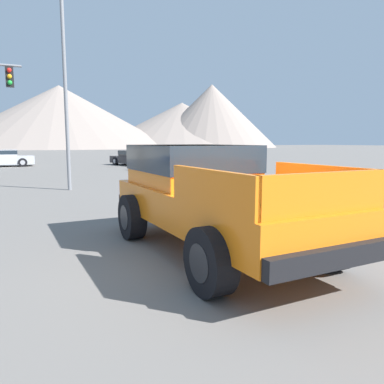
# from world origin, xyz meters

# --- Properties ---
(ground_plane) EXTENTS (320.00, 320.00, 0.00)m
(ground_plane) POSITION_xyz_m (0.00, 0.00, 0.00)
(ground_plane) COLOR slate
(orange_pickup_truck) EXTENTS (2.45, 5.24, 1.82)m
(orange_pickup_truck) POSITION_xyz_m (-0.02, 0.86, 1.04)
(orange_pickup_truck) COLOR orange
(orange_pickup_truck) RESTS_ON ground_plane
(red_convertible_car) EXTENTS (2.37, 4.39, 1.05)m
(red_convertible_car) POSITION_xyz_m (3.56, 1.55, 0.42)
(red_convertible_car) COLOR red
(red_convertible_car) RESTS_ON ground_plane
(parked_car_dark) EXTENTS (2.98, 4.74, 1.18)m
(parked_car_dark) POSITION_xyz_m (5.54, 23.98, 0.60)
(parked_car_dark) COLOR #232328
(parked_car_dark) RESTS_ON ground_plane
(parked_car_tan) EXTENTS (4.20, 2.23, 1.15)m
(parked_car_tan) POSITION_xyz_m (6.25, 18.34, 0.59)
(parked_car_tan) COLOR tan
(parked_car_tan) RESTS_ON ground_plane
(parked_car_silver) EXTENTS (4.47, 1.91, 1.27)m
(parked_car_silver) POSITION_xyz_m (-3.83, 26.80, 0.64)
(parked_car_silver) COLOR #B7BABF
(parked_car_silver) RESTS_ON ground_plane
(street_lamp_post) EXTENTS (0.90, 0.24, 9.16)m
(street_lamp_post) POSITION_xyz_m (-1.15, 10.27, 5.38)
(street_lamp_post) COLOR slate
(street_lamp_post) RESTS_ON ground_plane
(distant_mountain_range) EXTENTS (183.28, 87.61, 20.57)m
(distant_mountain_range) POSITION_xyz_m (-2.67, 116.22, 8.89)
(distant_mountain_range) COLOR gray
(distant_mountain_range) RESTS_ON ground_plane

